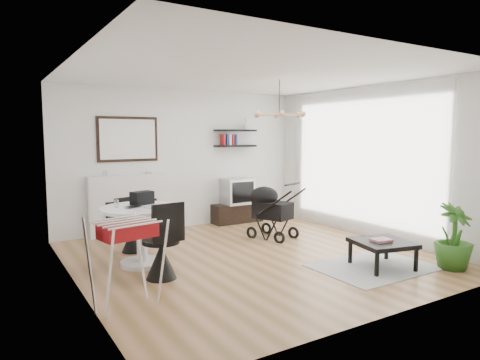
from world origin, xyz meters
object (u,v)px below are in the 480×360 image
coffee_table (382,244)px  tv_console (237,213)px  crt_tv (236,191)px  fireplace (130,197)px  potted_plant (454,237)px  drying_rack (126,262)px  dining_table (142,227)px  stroller (270,213)px

coffee_table → tv_console: bearing=91.8°
crt_tv → coffee_table: size_ratio=0.71×
fireplace → crt_tv: size_ratio=3.54×
crt_tv → potted_plant: crt_tv is taller
tv_console → potted_plant: potted_plant is taller
drying_rack → tv_console: bearing=33.4°
coffee_table → potted_plant: potted_plant is taller
fireplace → crt_tv: 2.21m
coffee_table → drying_rack: bearing=172.5°
tv_console → dining_table: dining_table is taller
fireplace → stroller: size_ratio=2.11×
tv_console → coffee_table: size_ratio=1.24×
crt_tv → drying_rack: (-3.28, -3.23, -0.17)m
fireplace → tv_console: (2.22, -0.12, -0.48)m
fireplace → tv_console: size_ratio=2.02×
fireplace → stroller: bearing=-37.6°
dining_table → potted_plant: 4.29m
potted_plant → crt_tv: bearing=102.4°
tv_console → coffee_table: (0.11, -3.69, 0.14)m
fireplace → coffee_table: (2.33, -3.81, -0.35)m
tv_console → stroller: bearing=-97.4°
dining_table → tv_console: bearing=34.7°
dining_table → stroller: 2.52m
fireplace → dining_table: size_ratio=1.90×
tv_console → potted_plant: (0.91, -4.22, 0.25)m
dining_table → crt_tv: bearing=34.9°
tv_console → crt_tv: bearing=-170.0°
crt_tv → stroller: bearing=-96.7°
tv_console → dining_table: size_ratio=0.94×
stroller → coffee_table: bearing=-102.6°
crt_tv → coffee_table: 3.70m
potted_plant → dining_table: bearing=146.4°
coffee_table → stroller: bearing=97.6°
stroller → potted_plant: (1.09, -2.77, 0.01)m
fireplace → drying_rack: fireplace is taller
crt_tv → potted_plant: size_ratio=0.68×
potted_plant → stroller: bearing=111.5°
drying_rack → potted_plant: bearing=-24.2°
dining_table → potted_plant: size_ratio=1.27×
stroller → coffee_table: 2.26m
drying_rack → potted_plant: size_ratio=1.06×
tv_console → dining_table: (-2.67, -1.85, 0.35)m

